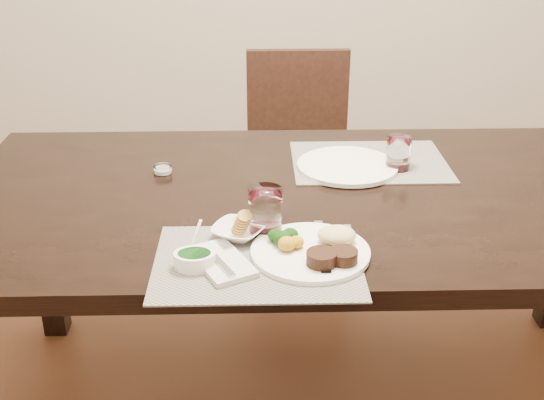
{
  "coord_description": "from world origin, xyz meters",
  "views": [
    {
      "loc": [
        -0.18,
        -1.69,
        1.53
      ],
      "look_at": [
        -0.14,
        -0.2,
        0.82
      ],
      "focal_mm": 45.0,
      "sensor_mm": 36.0,
      "label": 1
    }
  ],
  "objects_px": {
    "steak_knife": "(324,255)",
    "chair_far": "(298,151)",
    "dinner_plate": "(316,249)",
    "far_plate": "(347,166)",
    "cracker_bowl": "(238,231)",
    "wine_glass_near": "(265,213)"
  },
  "relations": [
    {
      "from": "cracker_bowl",
      "to": "wine_glass_near",
      "type": "height_order",
      "value": "wine_glass_near"
    },
    {
      "from": "steak_knife",
      "to": "wine_glass_near",
      "type": "xyz_separation_m",
      "value": [
        -0.13,
        0.13,
        0.04
      ]
    },
    {
      "from": "far_plate",
      "to": "steak_knife",
      "type": "bearing_deg",
      "value": -102.94
    },
    {
      "from": "far_plate",
      "to": "dinner_plate",
      "type": "bearing_deg",
      "value": -104.96
    },
    {
      "from": "far_plate",
      "to": "cracker_bowl",
      "type": "bearing_deg",
      "value": -126.96
    },
    {
      "from": "steak_knife",
      "to": "far_plate",
      "type": "distance_m",
      "value": 0.53
    },
    {
      "from": "dinner_plate",
      "to": "far_plate",
      "type": "height_order",
      "value": "dinner_plate"
    },
    {
      "from": "steak_knife",
      "to": "wine_glass_near",
      "type": "height_order",
      "value": "wine_glass_near"
    },
    {
      "from": "chair_far",
      "to": "steak_knife",
      "type": "relative_size",
      "value": 3.42
    },
    {
      "from": "chair_far",
      "to": "wine_glass_near",
      "type": "xyz_separation_m",
      "value": [
        -0.16,
        -1.17,
        0.3
      ]
    },
    {
      "from": "chair_far",
      "to": "dinner_plate",
      "type": "height_order",
      "value": "chair_far"
    },
    {
      "from": "chair_far",
      "to": "steak_knife",
      "type": "distance_m",
      "value": 1.32
    },
    {
      "from": "chair_far",
      "to": "steak_knife",
      "type": "height_order",
      "value": "chair_far"
    },
    {
      "from": "steak_knife",
      "to": "far_plate",
      "type": "bearing_deg",
      "value": 79.73
    },
    {
      "from": "chair_far",
      "to": "far_plate",
      "type": "relative_size",
      "value": 3.05
    },
    {
      "from": "chair_far",
      "to": "cracker_bowl",
      "type": "relative_size",
      "value": 5.75
    },
    {
      "from": "cracker_bowl",
      "to": "far_plate",
      "type": "height_order",
      "value": "cracker_bowl"
    },
    {
      "from": "dinner_plate",
      "to": "steak_knife",
      "type": "xyz_separation_m",
      "value": [
        0.02,
        -0.01,
        -0.01
      ]
    },
    {
      "from": "cracker_bowl",
      "to": "wine_glass_near",
      "type": "xyz_separation_m",
      "value": [
        0.06,
        0.03,
        0.03
      ]
    },
    {
      "from": "steak_knife",
      "to": "chair_far",
      "type": "bearing_deg",
      "value": 91.48
    },
    {
      "from": "cracker_bowl",
      "to": "wine_glass_near",
      "type": "distance_m",
      "value": 0.08
    },
    {
      "from": "chair_far",
      "to": "wine_glass_near",
      "type": "distance_m",
      "value": 1.22
    }
  ]
}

